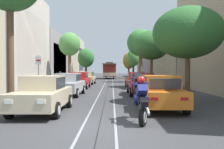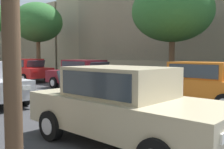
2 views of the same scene
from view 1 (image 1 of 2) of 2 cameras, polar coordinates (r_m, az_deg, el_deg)
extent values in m
plane|color=#38383A|center=(33.73, -0.77, -1.94)|extent=(163.14, 163.14, 0.00)
cube|color=gray|center=(38.26, -1.48, -1.57)|extent=(0.08, 73.26, 0.01)
cube|color=gray|center=(38.25, 0.10, -1.57)|extent=(0.08, 73.26, 0.01)
cube|color=black|center=(38.25, -0.69, -1.57)|extent=(0.03, 73.26, 0.01)
cube|color=beige|center=(27.49, -23.03, 7.79)|extent=(4.90, 12.75, 10.10)
cube|color=#2D3842|center=(26.59, -18.15, 6.96)|extent=(0.04, 9.14, 6.06)
cube|color=gray|center=(39.73, -15.77, 3.93)|extent=(5.10, 12.75, 7.54)
cube|color=#2D3842|center=(39.10, -12.18, 3.43)|extent=(0.04, 9.14, 4.52)
cube|color=#BCAD93|center=(52.36, -11.63, 3.55)|extent=(4.61, 12.75, 8.03)
cube|color=#2D3842|center=(51.93, -9.16, 3.13)|extent=(0.04, 9.14, 4.82)
cube|color=#BCAD93|center=(65.19, -9.11, 3.90)|extent=(4.11, 12.75, 9.88)
cube|color=#2D3842|center=(64.88, -7.33, 3.48)|extent=(0.04, 9.14, 5.93)
cube|color=#2D3842|center=(18.21, 24.11, 9.30)|extent=(0.04, 15.23, 5.93)
cube|color=tan|center=(39.53, 14.66, 3.42)|extent=(5.38, 21.45, 6.82)
cube|color=#2D3842|center=(38.92, 10.85, 2.97)|extent=(0.04, 15.23, 4.09)
cube|color=gray|center=(60.72, 8.86, 3.03)|extent=(4.14, 21.45, 7.61)
cube|color=#2D3842|center=(60.42, 6.94, 2.68)|extent=(0.04, 15.23, 4.56)
cube|color=#C1B28E|center=(10.76, -16.11, -5.24)|extent=(1.80, 4.30, 0.66)
cube|color=#C1B28E|center=(10.86, -15.91, -1.84)|extent=(1.48, 2.06, 0.60)
cube|color=#2D3842|center=(10.06, -17.22, -2.21)|extent=(1.33, 0.22, 0.47)
cube|color=#2D3842|center=(12.00, -14.37, -1.65)|extent=(1.30, 0.20, 0.45)
cube|color=#2D3842|center=(10.68, -12.05, -1.88)|extent=(0.03, 1.81, 0.47)
cube|color=#2D3842|center=(11.08, -19.64, -1.81)|extent=(0.03, 1.81, 0.47)
cube|color=white|center=(8.54, -16.53, -6.24)|extent=(0.28, 0.04, 0.14)
cube|color=#B21414|center=(12.72, -10.99, -3.78)|extent=(0.28, 0.04, 0.12)
cube|color=white|center=(8.92, -23.46, -5.98)|extent=(0.28, 0.04, 0.14)
cube|color=#B21414|center=(12.97, -15.84, -3.71)|extent=(0.28, 0.04, 0.12)
cylinder|color=black|center=(9.31, -13.13, -8.28)|extent=(0.20, 0.64, 0.64)
cylinder|color=silver|center=(9.29, -12.47, -8.30)|extent=(0.02, 0.35, 0.35)
cylinder|color=black|center=(9.86, -23.25, -7.82)|extent=(0.20, 0.64, 0.64)
cylinder|color=silver|center=(9.90, -23.84, -7.78)|extent=(0.02, 0.35, 0.35)
cylinder|color=black|center=(11.90, -10.21, -6.20)|extent=(0.20, 0.64, 0.64)
cylinder|color=silver|center=(11.88, -9.68, -6.21)|extent=(0.02, 0.35, 0.35)
cylinder|color=black|center=(12.33, -18.33, -5.98)|extent=(0.20, 0.64, 0.64)
cylinder|color=silver|center=(12.36, -18.82, -5.97)|extent=(0.02, 0.35, 0.35)
cube|color=#B7B7BC|center=(17.28, -10.48, -2.80)|extent=(1.98, 4.37, 0.66)
cube|color=#B7B7BC|center=(17.39, -10.38, -0.69)|extent=(1.56, 2.13, 0.60)
cube|color=#2D3842|center=(16.58, -11.02, -0.86)|extent=(1.34, 0.28, 0.47)
cube|color=#2D3842|center=(18.55, -9.57, -0.64)|extent=(1.30, 0.25, 0.45)
cube|color=#2D3842|center=(17.24, -7.95, -0.70)|extent=(0.11, 1.81, 0.47)
cube|color=#2D3842|center=(17.58, -12.76, -0.68)|extent=(0.11, 1.81, 0.47)
cube|color=white|center=(15.05, -10.25, -3.01)|extent=(0.28, 0.05, 0.14)
cube|color=#B21414|center=(19.28, -7.43, -2.08)|extent=(0.28, 0.05, 0.12)
cube|color=white|center=(15.33, -14.33, -2.95)|extent=(0.28, 0.05, 0.14)
cube|color=#B21414|center=(19.50, -10.66, -2.05)|extent=(0.28, 0.05, 0.12)
cylinder|color=black|center=(15.83, -8.44, -4.35)|extent=(0.23, 0.65, 0.64)
cylinder|color=silver|center=(15.81, -8.05, -4.36)|extent=(0.04, 0.35, 0.35)
cylinder|color=black|center=(16.25, -14.57, -4.24)|extent=(0.23, 0.65, 0.64)
cylinder|color=silver|center=(16.28, -14.94, -4.23)|extent=(0.04, 0.35, 0.35)
cylinder|color=black|center=(18.44, -6.88, -3.56)|extent=(0.23, 0.65, 0.64)
cylinder|color=silver|center=(18.42, -6.54, -3.57)|extent=(0.04, 0.35, 0.35)
cylinder|color=black|center=(18.81, -12.19, -3.49)|extent=(0.23, 0.65, 0.64)
cylinder|color=silver|center=(18.83, -12.51, -3.48)|extent=(0.04, 0.35, 0.35)
cube|color=red|center=(23.88, -7.86, -1.69)|extent=(1.83, 4.31, 0.66)
cube|color=red|center=(24.01, -7.81, -0.17)|extent=(1.49, 2.07, 0.60)
cube|color=#2D3842|center=(23.18, -8.11, -0.27)|extent=(1.33, 0.23, 0.47)
cube|color=#2D3842|center=(25.18, -7.43, -0.15)|extent=(1.30, 0.21, 0.45)
cube|color=#2D3842|center=(23.92, -6.04, -0.17)|extent=(0.04, 1.81, 0.47)
cube|color=#2D3842|center=(24.13, -9.57, -0.17)|extent=(0.04, 1.81, 0.47)
cube|color=white|center=(21.67, -7.21, -1.72)|extent=(0.28, 0.04, 0.14)
cube|color=#B21414|center=(25.95, -5.96, -1.24)|extent=(0.28, 0.04, 0.12)
cube|color=white|center=(21.84, -10.12, -1.71)|extent=(0.28, 0.04, 0.14)
cube|color=#B21414|center=(26.10, -8.40, -1.23)|extent=(0.28, 0.04, 0.12)
cylinder|color=black|center=(22.47, -6.12, -2.71)|extent=(0.20, 0.64, 0.64)
cylinder|color=silver|center=(22.46, -5.84, -2.71)|extent=(0.02, 0.35, 0.35)
cylinder|color=black|center=(22.74, -10.53, -2.68)|extent=(0.20, 0.64, 0.64)
cylinder|color=silver|center=(22.76, -10.81, -2.67)|extent=(0.02, 0.35, 0.35)
cylinder|color=black|center=(25.12, -5.44, -2.30)|extent=(0.20, 0.64, 0.64)
cylinder|color=silver|center=(25.11, -5.19, -2.30)|extent=(0.02, 0.35, 0.35)
cylinder|color=black|center=(25.35, -9.40, -2.27)|extent=(0.20, 0.64, 0.64)
cylinder|color=silver|center=(25.37, -9.64, -2.27)|extent=(0.02, 0.35, 0.35)
cube|color=#C1B28E|center=(30.34, -6.08, -1.07)|extent=(1.99, 4.38, 0.66)
cube|color=#C1B28E|center=(30.47, -6.04, 0.12)|extent=(1.57, 2.13, 0.60)
cube|color=#2D3842|center=(29.64, -6.28, 0.05)|extent=(1.34, 0.28, 0.47)
cube|color=#2D3842|center=(31.64, -5.72, 0.13)|extent=(1.30, 0.26, 0.45)
cube|color=#2D3842|center=(30.37, -4.64, 0.12)|extent=(0.11, 1.81, 0.47)
cube|color=#2D3842|center=(30.59, -7.42, 0.12)|extent=(0.11, 1.81, 0.47)
cube|color=white|center=(28.12, -5.61, -1.05)|extent=(0.28, 0.05, 0.14)
cube|color=#B21414|center=(32.40, -4.53, -0.75)|extent=(0.28, 0.05, 0.12)
cube|color=white|center=(28.30, -7.85, -1.04)|extent=(0.28, 0.05, 0.14)
cube|color=#B21414|center=(32.56, -6.48, -0.75)|extent=(0.28, 0.05, 0.12)
cylinder|color=black|center=(28.92, -4.74, -1.84)|extent=(0.23, 0.65, 0.64)
cylinder|color=silver|center=(28.90, -4.53, -1.84)|extent=(0.04, 0.35, 0.35)
cylinder|color=black|center=(29.19, -8.18, -1.82)|extent=(0.23, 0.65, 0.64)
cylinder|color=silver|center=(29.21, -8.39, -1.81)|extent=(0.04, 0.35, 0.35)
cylinder|color=black|center=(31.56, -4.13, -1.58)|extent=(0.23, 0.65, 0.64)
cylinder|color=silver|center=(31.55, -3.93, -1.58)|extent=(0.04, 0.35, 0.35)
cylinder|color=black|center=(31.81, -7.28, -1.57)|extent=(0.23, 0.65, 0.64)
cylinder|color=silver|center=(31.83, -7.48, -1.57)|extent=(0.04, 0.35, 0.35)
cube|color=orange|center=(11.40, 11.14, -4.86)|extent=(1.91, 4.35, 0.66)
cube|color=orange|center=(11.20, 11.28, -1.73)|extent=(1.53, 2.10, 0.60)
cube|color=#2D3842|center=(12.03, 10.60, -1.62)|extent=(1.34, 0.26, 0.47)
cube|color=#2D3842|center=(10.04, 12.44, -2.19)|extent=(1.30, 0.23, 0.45)
cube|color=#2D3842|center=(11.10, 7.47, -1.74)|extent=(0.08, 1.81, 0.47)
cube|color=#2D3842|center=(11.35, 15.01, -1.71)|extent=(0.08, 1.81, 0.47)
cube|color=white|center=(13.44, 7.23, -3.50)|extent=(0.28, 0.05, 0.14)
cube|color=#B21414|center=(9.18, 9.98, -5.69)|extent=(0.28, 0.05, 0.12)
cube|color=white|center=(13.60, 11.92, -3.46)|extent=(0.28, 0.05, 0.14)
cube|color=#B21414|center=(9.41, 16.75, -5.56)|extent=(0.28, 0.05, 0.12)
cylinder|color=black|center=(12.64, 6.15, -5.75)|extent=(0.22, 0.64, 0.64)
cylinder|color=silver|center=(12.63, 5.65, -5.76)|extent=(0.03, 0.35, 0.35)
cylinder|color=black|center=(12.90, 14.00, -5.64)|extent=(0.22, 0.64, 0.64)
cylinder|color=silver|center=(12.93, 14.48, -5.63)|extent=(0.03, 0.35, 0.35)
cylinder|color=black|center=(10.01, 7.42, -7.59)|extent=(0.22, 0.64, 0.64)
cylinder|color=silver|center=(10.00, 6.79, -7.60)|extent=(0.03, 0.35, 0.35)
cylinder|color=black|center=(10.34, 17.25, -7.35)|extent=(0.22, 0.64, 0.64)
cylinder|color=silver|center=(10.37, 17.84, -7.33)|extent=(0.03, 0.35, 0.35)
cube|color=maroon|center=(17.78, 6.94, -2.68)|extent=(1.81, 4.31, 0.66)
cube|color=maroon|center=(17.60, 7.00, -0.66)|extent=(1.48, 2.07, 0.60)
cube|color=#2D3842|center=(18.43, 6.67, -0.64)|extent=(1.33, 0.23, 0.47)
cube|color=#2D3842|center=(16.42, 7.53, -0.86)|extent=(1.30, 0.20, 0.45)
cube|color=#2D3842|center=(17.52, 4.58, -0.66)|extent=(0.04, 1.81, 0.47)
cube|color=#2D3842|center=(17.71, 9.41, -0.66)|extent=(0.04, 1.81, 0.47)
cube|color=white|center=(19.86, 4.56, -1.98)|extent=(0.28, 0.04, 0.14)
cube|color=#B21414|center=(15.56, 5.89, -2.86)|extent=(0.28, 0.04, 0.12)
cube|color=white|center=(19.98, 7.75, -1.97)|extent=(0.28, 0.04, 0.14)
cube|color=#B21414|center=(15.72, 9.95, -2.83)|extent=(0.28, 0.04, 0.12)
cylinder|color=black|center=(19.04, 3.80, -3.41)|extent=(0.20, 0.64, 0.64)
cylinder|color=silver|center=(19.03, 3.47, -3.41)|extent=(0.02, 0.35, 0.35)
cylinder|color=black|center=(19.24, 9.04, -3.37)|extent=(0.20, 0.64, 0.64)
cylinder|color=silver|center=(19.26, 9.36, -3.37)|extent=(0.02, 0.35, 0.35)
cylinder|color=black|center=(16.39, 4.46, -4.15)|extent=(0.20, 0.64, 0.64)
cylinder|color=silver|center=(16.38, 4.07, -4.16)|extent=(0.02, 0.35, 0.35)
cylinder|color=black|center=(16.63, 10.53, -4.10)|extent=(0.20, 0.64, 0.64)
cylinder|color=silver|center=(16.65, 10.90, -4.09)|extent=(0.02, 0.35, 0.35)
cube|color=red|center=(24.05, 5.59, -1.66)|extent=(1.83, 4.31, 0.66)
cube|color=red|center=(23.88, 5.63, -0.17)|extent=(1.49, 2.08, 0.60)
cube|color=#2D3842|center=(24.72, 5.42, -0.17)|extent=(1.33, 0.23, 0.47)
cube|color=#2D3842|center=(22.71, 5.95, -0.29)|extent=(1.30, 0.21, 0.45)
cube|color=#2D3842|center=(23.81, 3.84, -0.17)|extent=(0.04, 1.81, 0.47)
cube|color=#2D3842|center=(23.97, 7.41, -0.17)|extent=(0.04, 1.81, 0.47)
cube|color=white|center=(26.15, 3.87, -1.21)|extent=(0.28, 0.04, 0.14)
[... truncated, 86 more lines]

